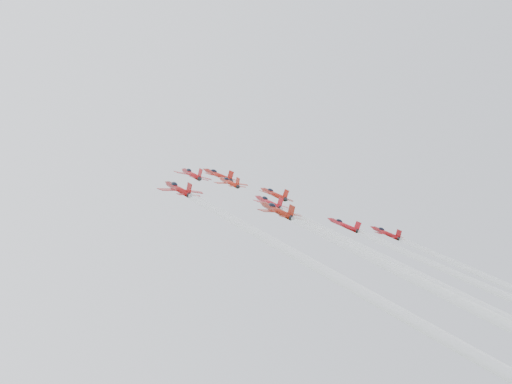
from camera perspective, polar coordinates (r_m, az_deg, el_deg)
jet_lead at (r=174.12m, az=-3.39°, el=1.54°), size 10.49×13.53×8.21m
jet_row2_left at (r=155.98m, az=-5.78°, el=1.62°), size 9.91×12.78×7.76m
jet_row2_center at (r=162.61m, az=-2.41°, el=0.89°), size 9.35×12.05×7.32m
jet_row2_right at (r=166.15m, az=1.59°, el=-0.16°), size 10.33×13.32×8.08m
jet_center at (r=110.01m, az=13.32°, el=-6.54°), size 9.12×87.09×48.89m
jet_rear_farleft at (r=84.32m, az=5.48°, el=-6.66°), size 9.23×88.19×49.51m
jet_rear_left at (r=96.34m, az=18.36°, el=-9.28°), size 10.45×99.87×56.07m
jet_rear_right at (r=116.24m, az=20.43°, el=-8.31°), size 8.46×80.80×45.36m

